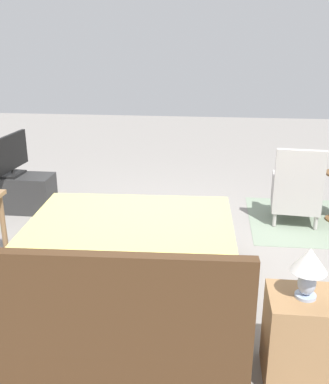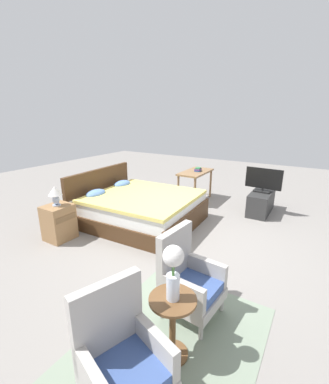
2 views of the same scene
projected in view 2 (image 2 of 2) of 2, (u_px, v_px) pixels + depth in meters
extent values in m
plane|color=gray|center=(181.00, 240.00, 4.35)|extent=(16.00, 16.00, 0.00)
cube|color=gray|center=(166.00, 351.00, 2.30)|extent=(2.10, 1.50, 0.01)
cube|color=#472D19|center=(140.00, 216.00, 5.01)|extent=(1.87, 2.19, 0.28)
cube|color=white|center=(140.00, 203.00, 4.93)|extent=(1.80, 2.10, 0.24)
cube|color=#EAD66B|center=(144.00, 196.00, 4.85)|extent=(1.84, 1.93, 0.06)
cube|color=#472D19|center=(100.00, 192.00, 5.39)|extent=(1.82, 0.15, 0.96)
cube|color=#472D19|center=(189.00, 223.00, 4.51)|extent=(1.82, 0.13, 0.40)
ellipsoid|color=#668ED1|center=(96.00, 193.00, 4.89)|extent=(0.45, 0.30, 0.14)
ellipsoid|color=#668ED1|center=(122.00, 184.00, 5.56)|extent=(0.45, 0.30, 0.14)
cylinder|color=#ADA8A3|center=(137.00, 357.00, 2.15)|extent=(0.04, 0.04, 0.16)
cube|color=#ADA8A3|center=(127.00, 383.00, 1.80)|extent=(0.69, 0.69, 0.12)
cube|color=#3D5693|center=(127.00, 371.00, 1.77)|extent=(0.63, 0.63, 0.10)
cube|color=#ADA8A3|center=(108.00, 320.00, 1.86)|extent=(0.54, 0.25, 0.64)
cube|color=#ADA8A3|center=(154.00, 344.00, 1.89)|extent=(0.23, 0.51, 0.26)
cylinder|color=#ADA8A3|center=(201.00, 332.00, 2.40)|extent=(0.04, 0.04, 0.16)
cylinder|color=#ADA8A3|center=(222.00, 304.00, 2.75)|extent=(0.04, 0.04, 0.16)
cylinder|color=#ADA8A3|center=(162.00, 310.00, 2.66)|extent=(0.04, 0.04, 0.16)
cylinder|color=#ADA8A3|center=(185.00, 287.00, 3.01)|extent=(0.04, 0.04, 0.16)
cube|color=#ADA8A3|center=(193.00, 296.00, 2.67)|extent=(0.59, 0.59, 0.12)
cube|color=#3D5693|center=(193.00, 287.00, 2.63)|extent=(0.54, 0.54, 0.10)
cube|color=#ADA8A3|center=(175.00, 257.00, 2.69)|extent=(0.54, 0.13, 0.64)
cube|color=#ADA8A3|center=(181.00, 293.00, 2.43)|extent=(0.11, 0.52, 0.26)
cube|color=#ADA8A3|center=(204.00, 269.00, 2.79)|extent=(0.11, 0.52, 0.26)
cylinder|color=brown|center=(172.00, 353.00, 2.27)|extent=(0.28, 0.28, 0.03)
cylinder|color=brown|center=(172.00, 327.00, 2.18)|extent=(0.06, 0.06, 0.55)
cylinder|color=brown|center=(173.00, 300.00, 2.10)|extent=(0.40, 0.40, 0.02)
cylinder|color=silver|center=(173.00, 287.00, 2.06)|extent=(0.11, 0.11, 0.22)
cylinder|color=#477538|center=(173.00, 270.00, 2.02)|extent=(0.02, 0.02, 0.10)
sphere|color=silver|center=(173.00, 256.00, 1.98)|extent=(0.17, 0.17, 0.17)
cube|color=#997047|center=(59.00, 222.00, 4.30)|extent=(0.44, 0.40, 0.60)
cube|color=brown|center=(66.00, 218.00, 4.16)|extent=(0.37, 0.01, 0.09)
cylinder|color=#9EADC6|center=(57.00, 205.00, 4.21)|extent=(0.13, 0.13, 0.02)
ellipsoid|color=#9EADC6|center=(56.00, 200.00, 4.19)|extent=(0.11, 0.11, 0.16)
cone|color=silver|center=(55.00, 191.00, 4.14)|extent=(0.22, 0.22, 0.15)
cube|color=#2D2D2D|center=(261.00, 202.00, 5.49)|extent=(0.96, 0.40, 0.46)
cube|color=black|center=(262.00, 191.00, 5.42)|extent=(0.22, 0.33, 0.03)
cylinder|color=black|center=(262.00, 189.00, 5.41)|extent=(0.04, 0.04, 0.05)
cube|color=black|center=(264.00, 178.00, 5.34)|extent=(0.10, 0.74, 0.43)
cube|color=black|center=(264.00, 178.00, 5.36)|extent=(0.06, 0.68, 0.38)
cylinder|color=#8E6B47|center=(195.00, 193.00, 5.73)|extent=(0.05, 0.05, 0.70)
cylinder|color=#8E6B47|center=(211.00, 184.00, 6.50)|extent=(0.05, 0.05, 0.70)
cylinder|color=#8E6B47|center=(178.00, 190.00, 5.94)|extent=(0.05, 0.05, 0.70)
cylinder|color=#8E6B47|center=(195.00, 182.00, 6.71)|extent=(0.05, 0.05, 0.70)
cube|color=#8E6B47|center=(196.00, 172.00, 6.11)|extent=(1.04, 0.52, 0.04)
cube|color=#284C8E|center=(198.00, 171.00, 6.11)|extent=(0.21, 0.15, 0.03)
cube|color=#66387A|center=(198.00, 169.00, 6.10)|extent=(0.20, 0.15, 0.03)
cube|color=#337A47|center=(198.00, 168.00, 6.09)|extent=(0.18, 0.13, 0.03)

